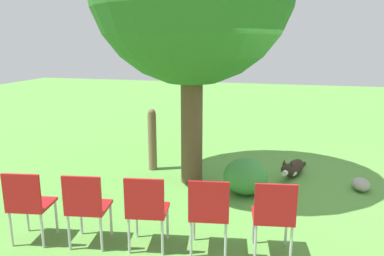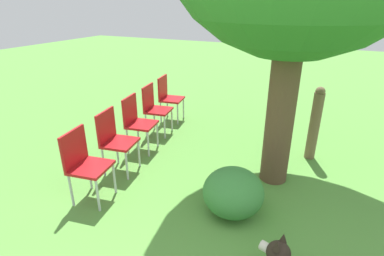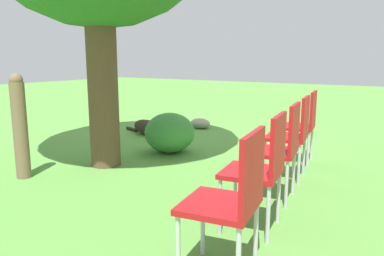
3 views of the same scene
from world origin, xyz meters
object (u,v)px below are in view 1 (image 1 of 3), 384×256
red_chair_2 (147,207)px  red_chair_3 (86,204)px  red_chair_1 (209,210)px  red_chair_0 (274,213)px  dog (293,169)px  red_chair_4 (28,202)px  fence_post (152,139)px

red_chair_2 → red_chair_3: (-0.10, 0.69, 0.00)m
red_chair_1 → red_chair_3: bearing=89.4°
red_chair_0 → red_chair_1: size_ratio=1.00×
red_chair_3 → red_chair_2: bearing=-90.6°
red_chair_1 → red_chair_3: 1.40m
dog → red_chair_2: 3.32m
red_chair_2 → red_chair_3: 0.70m
red_chair_3 → red_chair_4: (-0.10, 0.69, 0.00)m
red_chair_0 → fence_post: bearing=34.6°
red_chair_3 → red_chair_4: bearing=89.4°
fence_post → red_chair_3: fence_post is taller
red_chair_2 → red_chair_4: size_ratio=1.00×
red_chair_1 → fence_post: bearing=23.5°
dog → fence_post: fence_post is taller
red_chair_0 → red_chair_2: (-0.20, 1.39, 0.00)m
dog → fence_post: 2.58m
red_chair_1 → red_chair_2: bearing=89.4°
dog → red_chair_2: (-2.86, 1.63, 0.38)m
fence_post → red_chair_1: (-2.51, -1.59, -0.05)m
dog → red_chair_0: (-2.66, 0.25, 0.38)m
dog → red_chair_0: bearing=12.1°
red_chair_3 → dog: bearing=-47.1°
fence_post → red_chair_3: 2.72m
fence_post → red_chair_3: (-2.71, -0.20, -0.05)m
red_chair_2 → red_chair_4: 1.40m
red_chair_0 → red_chair_4: size_ratio=1.00×
red_chair_3 → red_chair_4: 0.70m
dog → red_chair_1: red_chair_1 is taller
red_chair_0 → red_chair_4: bearing=89.4°
red_chair_1 → red_chair_4: size_ratio=1.00×
dog → fence_post: bearing=-66.9°
red_chair_0 → red_chair_2: bearing=89.4°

